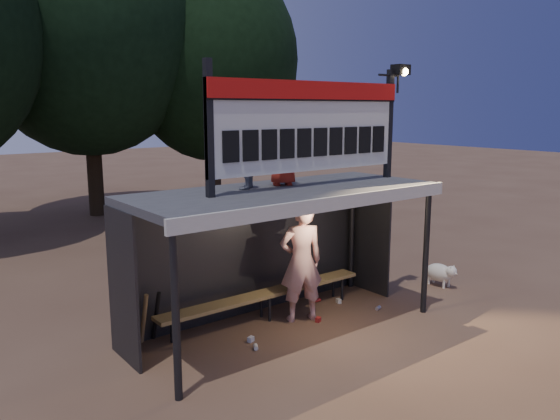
{
  "coord_description": "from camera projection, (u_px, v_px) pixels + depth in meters",
  "views": [
    {
      "loc": [
        -5.22,
        -6.58,
        3.56
      ],
      "look_at": [
        0.2,
        0.4,
        1.9
      ],
      "focal_mm": 35.0,
      "sensor_mm": 36.0,
      "label": 1
    }
  ],
  "objects": [
    {
      "name": "child_b",
      "position": [
        283.0,
        152.0,
        8.76
      ],
      "size": [
        0.63,
        0.53,
        1.09
      ],
      "primitive_type": "imported",
      "rotation": [
        0.0,
        0.0,
        2.73
      ],
      "color": "maroon",
      "rests_on": "dugout_shelter"
    },
    {
      "name": "tree_mid",
      "position": [
        86.0,
        24.0,
        17.3
      ],
      "size": [
        7.22,
        7.22,
        10.36
      ],
      "color": "black",
      "rests_on": "ground"
    },
    {
      "name": "child_a",
      "position": [
        243.0,
        159.0,
        8.37
      ],
      "size": [
        0.58,
        0.57,
        0.94
      ],
      "primitive_type": "imported",
      "rotation": [
        0.0,
        0.0,
        3.85
      ],
      "color": "gray",
      "rests_on": "dugout_shelter"
    },
    {
      "name": "tree_right",
      "position": [
        212.0,
        61.0,
        19.12
      ],
      "size": [
        6.08,
        6.08,
        8.72
      ],
      "color": "#312315",
      "rests_on": "ground"
    },
    {
      "name": "bats",
      "position": [
        144.0,
        319.0,
        8.22
      ],
      "size": [
        0.48,
        0.32,
        0.84
      ],
      "color": "olive",
      "rests_on": "ground"
    },
    {
      "name": "bench",
      "position": [
        265.0,
        295.0,
        9.26
      ],
      "size": [
        4.0,
        0.35,
        0.48
      ],
      "color": "olive",
      "rests_on": "ground"
    },
    {
      "name": "dugout_shelter",
      "position": [
        276.0,
        216.0,
        8.76
      ],
      "size": [
        5.1,
        2.08,
        2.32
      ],
      "color": "#39393C",
      "rests_on": "ground"
    },
    {
      "name": "scoreboard_assembly",
      "position": [
        314.0,
        123.0,
        8.63
      ],
      "size": [
        4.1,
        0.27,
        1.99
      ],
      "color": "black",
      "rests_on": "dugout_shelter"
    },
    {
      "name": "player",
      "position": [
        301.0,
        261.0,
        9.12
      ],
      "size": [
        0.87,
        0.71,
        2.06
      ],
      "primitive_type": "imported",
      "rotation": [
        0.0,
        0.0,
        2.8
      ],
      "color": "white",
      "rests_on": "ground"
    },
    {
      "name": "dog",
      "position": [
        441.0,
        273.0,
        11.03
      ],
      "size": [
        0.36,
        0.81,
        0.49
      ],
      "color": "beige",
      "rests_on": "ground"
    },
    {
      "name": "litter",
      "position": [
        313.0,
        318.0,
        9.3
      ],
      "size": [
        2.79,
        1.06,
        0.08
      ],
      "color": "maroon",
      "rests_on": "ground"
    },
    {
      "name": "ground",
      "position": [
        285.0,
        329.0,
        8.91
      ],
      "size": [
        80.0,
        80.0,
        0.0
      ],
      "primitive_type": "plane",
      "color": "#523829",
      "rests_on": "ground"
    }
  ]
}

